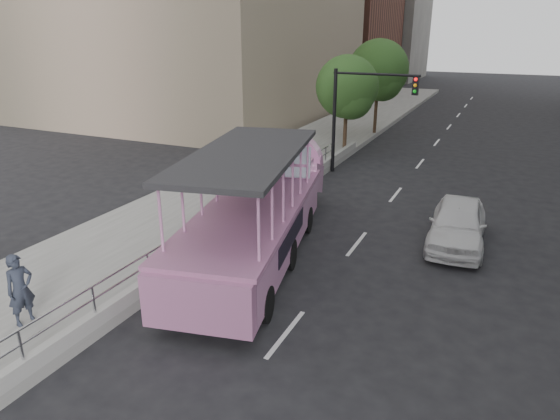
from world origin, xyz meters
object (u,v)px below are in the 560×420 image
(duck_boat, at_px, (261,210))
(pedestrian_near, at_px, (20,289))
(car, at_px, (458,224))
(parking_sign, at_px, (267,171))
(street_tree_far, at_px, (379,72))
(street_tree_near, at_px, (348,89))
(traffic_signal, at_px, (358,105))

(duck_boat, bearing_deg, pedestrian_near, -113.13)
(car, bearing_deg, duck_boat, -154.87)
(parking_sign, height_order, street_tree_far, street_tree_far)
(car, relative_size, parking_sign, 1.50)
(car, relative_size, pedestrian_near, 2.49)
(street_tree_near, distance_m, street_tree_far, 6.02)
(duck_boat, xyz_separation_m, street_tree_far, (-1.28, 19.66, 2.92))
(car, xyz_separation_m, street_tree_far, (-7.20, 16.51, 3.54))
(parking_sign, distance_m, traffic_signal, 7.73)
(street_tree_near, bearing_deg, traffic_signal, -65.02)
(pedestrian_near, xyz_separation_m, street_tree_near, (1.47, 20.56, 2.61))
(parking_sign, height_order, street_tree_near, street_tree_near)
(car, bearing_deg, parking_sign, 179.99)
(street_tree_far, bearing_deg, car, -66.43)
(pedestrian_near, bearing_deg, car, -30.45)
(pedestrian_near, xyz_separation_m, parking_sign, (1.77, 9.69, 0.66))
(duck_boat, xyz_separation_m, car, (5.92, 3.16, -0.62))
(parking_sign, bearing_deg, pedestrian_near, -100.35)
(duck_boat, distance_m, pedestrian_near, 7.50)
(car, bearing_deg, street_tree_far, 110.65)
(street_tree_near, bearing_deg, pedestrian_near, -94.08)
(pedestrian_near, relative_size, parking_sign, 0.60)
(car, xyz_separation_m, parking_sign, (-7.10, -0.36, 1.10))
(pedestrian_near, bearing_deg, parking_sign, 0.61)
(car, distance_m, pedestrian_near, 13.41)
(duck_boat, relative_size, traffic_signal, 2.22)
(duck_boat, relative_size, street_tree_near, 2.02)
(pedestrian_near, distance_m, street_tree_near, 20.78)
(car, height_order, pedestrian_near, pedestrian_near)
(parking_sign, relative_size, traffic_signal, 0.58)
(car, height_order, parking_sign, parking_sign)
(car, distance_m, parking_sign, 7.19)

